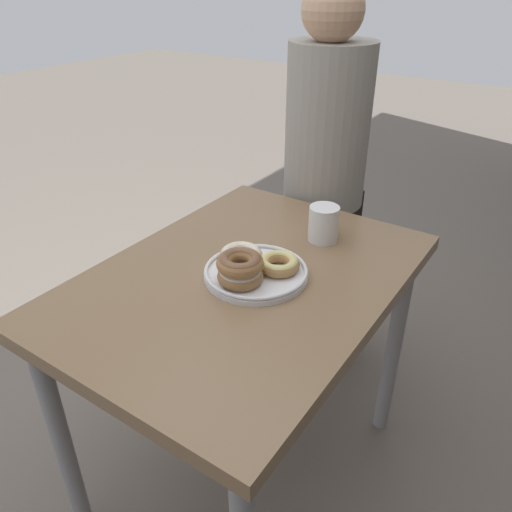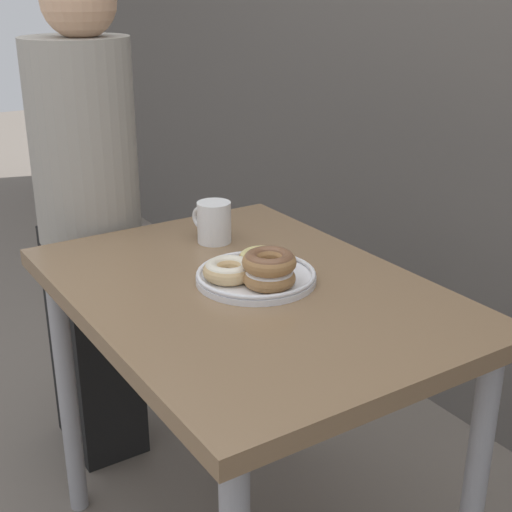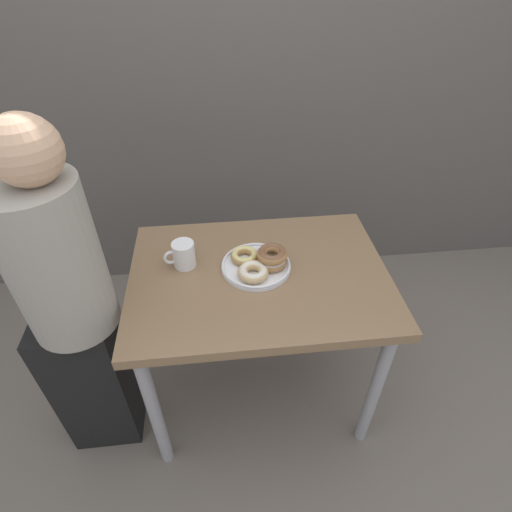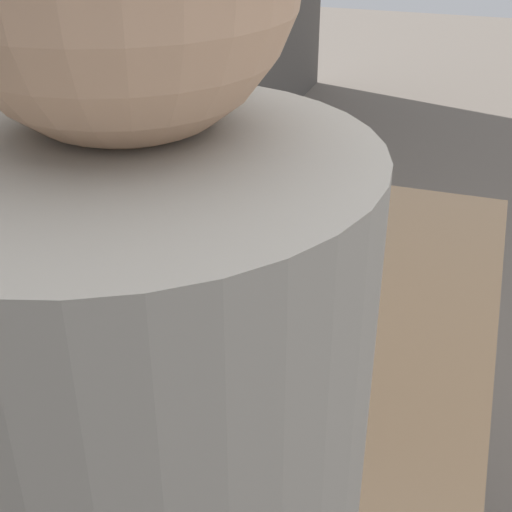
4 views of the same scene
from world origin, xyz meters
name	(u,v)px [view 3 (image 3 of 4)]	position (x,y,z in m)	size (l,w,h in m)	color
ground_plane	(262,418)	(0.00, 0.00, 0.00)	(14.00, 14.00, 0.00)	#70665B
wall_back	(236,58)	(0.00, 1.12, 1.30)	(8.00, 0.05, 2.60)	#56514C
dining_table	(259,292)	(0.00, 0.16, 0.67)	(0.98, 0.71, 0.77)	#846647
donut_plate	(259,262)	(0.00, 0.19, 0.80)	(0.27, 0.27, 0.09)	white
coffee_mug	(183,254)	(-0.28, 0.24, 0.82)	(0.12, 0.09, 0.10)	white
person_figure	(73,316)	(-0.67, 0.05, 0.74)	(0.32, 0.29, 1.44)	black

